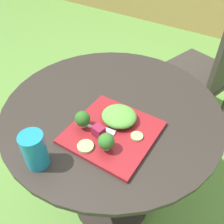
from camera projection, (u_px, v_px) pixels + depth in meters
name	position (u px, v px, depth m)	size (l,w,h in m)	color
ground_plane	(112.00, 199.00, 1.49)	(12.00, 12.00, 0.00)	#568438
patio_table	(112.00, 151.00, 1.18)	(0.87, 0.87, 0.74)	#28231E
patio_chair	(213.00, 67.00, 1.60)	(0.55, 0.55, 0.90)	#332D28
salad_plate	(112.00, 132.00, 0.88)	(0.29, 0.29, 0.01)	maroon
drinking_glass	(35.00, 152.00, 0.76)	(0.07, 0.07, 0.13)	teal
fork	(99.00, 129.00, 0.88)	(0.15, 0.05, 0.00)	silver
lettuce_mound	(119.00, 116.00, 0.90)	(0.13, 0.12, 0.04)	#519338
broccoli_floret_0	(82.00, 119.00, 0.87)	(0.05, 0.05, 0.07)	#99B770
broccoli_floret_1	(106.00, 141.00, 0.79)	(0.05, 0.05, 0.06)	#99B770
cucumber_slice_0	(86.00, 146.00, 0.82)	(0.06, 0.06, 0.01)	#8EB766
cucumber_slice_1	(137.00, 136.00, 0.85)	(0.04, 0.04, 0.01)	#8EB766
beet_chunk_0	(99.00, 131.00, 0.85)	(0.04, 0.03, 0.04)	maroon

